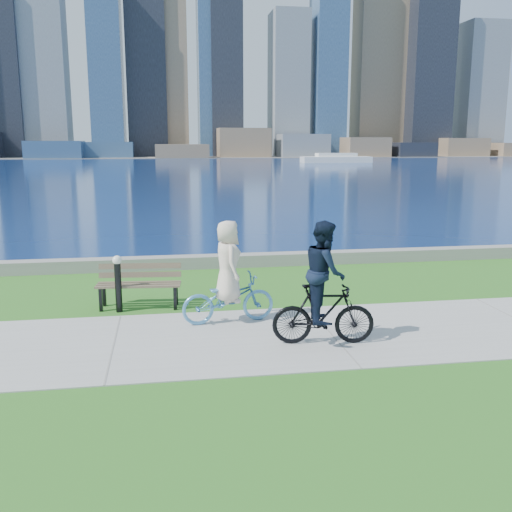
{
  "coord_description": "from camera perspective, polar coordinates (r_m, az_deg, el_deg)",
  "views": [
    {
      "loc": [
        -3.04,
        -9.92,
        3.57
      ],
      "look_at": [
        -1.06,
        2.22,
        1.1
      ],
      "focal_mm": 40.0,
      "sensor_mm": 36.0,
      "label": 1
    }
  ],
  "objects": [
    {
      "name": "city_skyline",
      "position": [
        141.58,
        -6.01,
        19.06
      ],
      "size": [
        176.53,
        22.24,
        76.0
      ],
      "color": "navy",
      "rests_on": "ground"
    },
    {
      "name": "ferry_far",
      "position": [
        100.97,
        8.01,
        9.61
      ],
      "size": [
        12.05,
        3.44,
        1.64
      ],
      "color": "white",
      "rests_on": "ground"
    },
    {
      "name": "ground",
      "position": [
        10.97,
        7.43,
        -7.73
      ],
      "size": [
        320.0,
        320.0,
        0.0
      ],
      "primitive_type": "plane",
      "color": "#256119",
      "rests_on": "ground"
    },
    {
      "name": "park_bench",
      "position": [
        12.73,
        -11.59,
        -2.51
      ],
      "size": [
        1.85,
        0.78,
        0.93
      ],
      "rotation": [
        0.0,
        0.0,
        -0.09
      ],
      "color": "black",
      "rests_on": "ground"
    },
    {
      "name": "bollard_lamp",
      "position": [
        12.42,
        -13.64,
        -2.33
      ],
      "size": [
        0.2,
        0.2,
        1.23
      ],
      "color": "black",
      "rests_on": "ground"
    },
    {
      "name": "cyclist_woman",
      "position": [
        11.31,
        -2.81,
        -2.93
      ],
      "size": [
        0.87,
        1.93,
        2.05
      ],
      "rotation": [
        0.0,
        0.0,
        1.69
      ],
      "color": "#5397CB",
      "rests_on": "ground"
    },
    {
      "name": "far_shore",
      "position": [
        140.0,
        -8.13,
        9.81
      ],
      "size": [
        320.0,
        30.0,
        0.12
      ],
      "primitive_type": "cube",
      "color": "slate",
      "rests_on": "ground"
    },
    {
      "name": "seawall",
      "position": [
        16.75,
        1.4,
        -0.34
      ],
      "size": [
        90.0,
        0.5,
        0.35
      ],
      "primitive_type": "cube",
      "color": "gray",
      "rests_on": "ground"
    },
    {
      "name": "concrete_path",
      "position": [
        10.97,
        7.44,
        -7.68
      ],
      "size": [
        80.0,
        3.5,
        0.02
      ],
      "primitive_type": "cube",
      "color": "#9D9D98",
      "rests_on": "ground"
    },
    {
      "name": "bay_water",
      "position": [
        82.05,
        -7.21,
        8.78
      ],
      "size": [
        320.0,
        131.0,
        0.01
      ],
      "primitive_type": "cube",
      "color": "navy",
      "rests_on": "ground"
    },
    {
      "name": "cyclist_man",
      "position": [
        10.13,
        6.81,
        -3.71
      ],
      "size": [
        0.78,
        1.87,
        2.22
      ],
      "rotation": [
        0.0,
        0.0,
        1.44
      ],
      "color": "black",
      "rests_on": "ground"
    }
  ]
}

